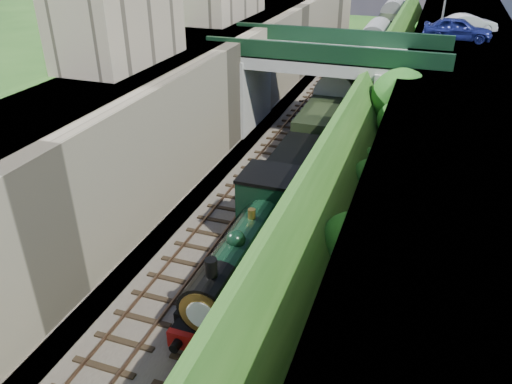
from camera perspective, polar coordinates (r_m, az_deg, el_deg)
ground at (r=19.03m, az=-10.58°, el=-19.82°), size 160.00×160.00×0.00m
trackbed at (r=34.40m, az=5.60°, el=4.37°), size 10.00×90.00×0.20m
retaining_wall at (r=34.78m, az=-3.09°, el=10.74°), size 1.00×90.00×7.00m
street_plateau_left at (r=36.21m, az=-8.32°, el=11.20°), size 6.00×90.00×7.00m
street_plateau_right at (r=32.58m, az=22.36°, el=6.66°), size 8.00×90.00×6.25m
embankment_slope at (r=31.49m, az=14.22°, el=6.67°), size 4.58×90.00×6.36m
track_left at (r=34.82m, az=2.41°, el=5.05°), size 2.50×90.00×0.20m
track_right at (r=34.11m, az=7.57°, el=4.30°), size 2.50×90.00×0.20m
road_bridge at (r=36.56m, az=8.96°, el=12.26°), size 16.00×6.40×7.25m
building_near at (r=30.17m, az=-15.35°, el=17.86°), size 4.00×8.00×4.00m
tree at (r=31.69m, az=16.38°, el=10.03°), size 3.60×3.80×6.60m
car_blue at (r=41.71m, az=22.06°, el=16.88°), size 4.97×2.12×1.67m
car_silver at (r=45.40m, az=23.16°, el=17.30°), size 4.49×2.94×1.40m
locomotive at (r=21.28m, az=-0.63°, el=-6.40°), size 3.10×10.22×3.83m
tender at (r=27.49m, az=4.61°, el=1.45°), size 2.70×6.00×3.05m
coach_front at (r=38.76m, az=9.64°, el=10.00°), size 2.90×18.00×3.70m
coach_middle at (r=56.78m, az=13.34°, el=15.50°), size 2.90×18.00×3.70m
coach_rear at (r=75.17m, az=15.33°, el=18.31°), size 2.90×18.00×3.70m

